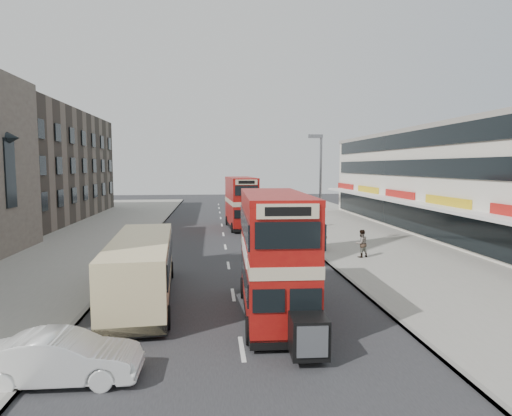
# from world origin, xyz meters

# --- Properties ---
(ground) EXTENTS (160.00, 160.00, 0.00)m
(ground) POSITION_xyz_m (0.00, 0.00, 0.00)
(ground) COLOR #28282B
(ground) RESTS_ON ground
(road_surface) EXTENTS (12.00, 90.00, 0.01)m
(road_surface) POSITION_xyz_m (0.00, 20.00, 0.01)
(road_surface) COLOR #28282B
(road_surface) RESTS_ON ground
(pavement_right) EXTENTS (12.00, 90.00, 0.15)m
(pavement_right) POSITION_xyz_m (12.00, 20.00, 0.07)
(pavement_right) COLOR gray
(pavement_right) RESTS_ON ground
(pavement_left) EXTENTS (12.00, 90.00, 0.15)m
(pavement_left) POSITION_xyz_m (-12.00, 20.00, 0.07)
(pavement_left) COLOR gray
(pavement_left) RESTS_ON ground
(kerb_left) EXTENTS (0.20, 90.00, 0.16)m
(kerb_left) POSITION_xyz_m (-6.10, 20.00, 0.07)
(kerb_left) COLOR gray
(kerb_left) RESTS_ON ground
(kerb_right) EXTENTS (0.20, 90.00, 0.16)m
(kerb_right) POSITION_xyz_m (6.10, 20.00, 0.07)
(kerb_right) COLOR gray
(kerb_right) RESTS_ON ground
(brick_terrace) EXTENTS (14.00, 28.00, 12.00)m
(brick_terrace) POSITION_xyz_m (-22.00, 38.00, 6.00)
(brick_terrace) COLOR #66594C
(brick_terrace) RESTS_ON ground
(commercial_row) EXTENTS (9.90, 46.20, 9.30)m
(commercial_row) POSITION_xyz_m (19.95, 22.00, 4.70)
(commercial_row) COLOR beige
(commercial_row) RESTS_ON ground
(street_lamp) EXTENTS (1.00, 0.20, 8.12)m
(street_lamp) POSITION_xyz_m (6.52, 18.00, 4.78)
(street_lamp) COLOR slate
(street_lamp) RESTS_ON ground
(bus_main) EXTENTS (2.61, 8.67, 4.74)m
(bus_main) POSITION_xyz_m (1.51, 5.07, 2.49)
(bus_main) COLOR black
(bus_main) RESTS_ON ground
(bus_second) EXTENTS (2.86, 8.63, 4.72)m
(bus_second) POSITION_xyz_m (1.82, 29.62, 2.49)
(bus_second) COLOR black
(bus_second) RESTS_ON ground
(coach) EXTENTS (3.18, 9.91, 2.58)m
(coach) POSITION_xyz_m (-4.07, 7.61, 1.52)
(coach) COLOR black
(coach) RESTS_ON ground
(car_left_front) EXTENTS (4.25, 1.53, 1.39)m
(car_left_front) POSITION_xyz_m (-5.07, 0.32, 0.70)
(car_left_front) COLOR white
(car_left_front) RESTS_ON ground
(car_right_a) EXTENTS (4.42, 2.24, 1.23)m
(car_right_a) POSITION_xyz_m (4.65, 17.38, 0.61)
(car_right_a) COLOR #A92610
(car_right_a) RESTS_ON ground
(car_right_b) EXTENTS (4.46, 2.48, 1.18)m
(car_right_b) POSITION_xyz_m (5.12, 21.37, 0.59)
(car_right_b) COLOR #E35716
(car_right_b) RESTS_ON ground
(car_right_c) EXTENTS (3.76, 1.68, 1.25)m
(car_right_c) POSITION_xyz_m (4.91, 32.31, 0.63)
(car_right_c) COLOR #6195C3
(car_right_c) RESTS_ON ground
(pedestrian_near) EXTENTS (0.77, 0.63, 1.79)m
(pedestrian_near) POSITION_xyz_m (8.51, 14.84, 1.05)
(pedestrian_near) COLOR gray
(pedestrian_near) RESTS_ON pavement_right
(pedestrian_far) EXTENTS (1.20, 0.61, 1.96)m
(pedestrian_far) POSITION_xyz_m (9.13, 29.07, 1.13)
(pedestrian_far) COLOR gray
(pedestrian_far) RESTS_ON pavement_right
(cyclist) EXTENTS (0.82, 1.87, 2.26)m
(cyclist) POSITION_xyz_m (3.50, 19.38, 0.77)
(cyclist) COLOR gray
(cyclist) RESTS_ON ground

